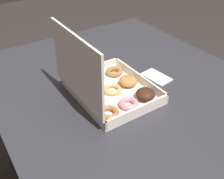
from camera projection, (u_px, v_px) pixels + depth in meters
The scene contains 4 objects.
dining_table at pixel (130, 107), 1.07m from camera, with size 1.23×0.98×0.76m.
donut_box at pixel (106, 85), 0.95m from camera, with size 0.33×0.27×0.27m.
coffee_mug at pixel (75, 58), 1.11m from camera, with size 0.09×0.09×0.10m.
paper_napkin at pixel (156, 77), 1.08m from camera, with size 0.13×0.09×0.01m.
Camera 1 is at (-0.65, 0.52, 1.34)m, focal length 42.00 mm.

